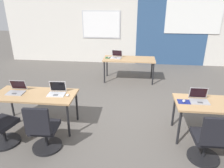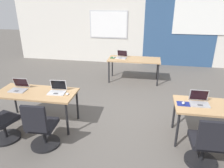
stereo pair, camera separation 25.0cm
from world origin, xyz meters
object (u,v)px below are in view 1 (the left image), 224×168
at_px(laptop_near_left_end, 17,90).
at_px(mouse_near_left_inner, 67,95).
at_px(laptop_near_left_inner, 57,91).
at_px(laptop_far_left, 116,56).
at_px(chair_near_right_inner, 208,142).
at_px(chair_near_left_inner, 44,132).
at_px(desk_near_left, 35,97).
at_px(desk_near_right, 220,106).
at_px(mouse_far_left, 109,57).
at_px(mouse_near_right_inner, 184,101).
at_px(desk_far_center, 129,60).
at_px(laptop_near_right_inner, 199,98).

bearing_deg(laptop_near_left_end, mouse_near_left_inner, -4.22).
relative_size(laptop_near_left_inner, laptop_far_left, 0.94).
relative_size(laptop_near_left_end, laptop_far_left, 0.91).
distance_m(chair_near_right_inner, mouse_near_left_inner, 2.59).
distance_m(chair_near_right_inner, laptop_far_left, 4.00).
distance_m(mouse_near_left_inner, chair_near_left_inner, 0.83).
distance_m(desk_near_left, laptop_near_left_inner, 0.45).
relative_size(desk_near_right, chair_near_left_inner, 1.74).
distance_m(desk_near_left, laptop_far_left, 3.16).
bearing_deg(mouse_far_left, mouse_near_right_inner, -58.43).
bearing_deg(desk_near_left, desk_far_center, 57.99).
relative_size(mouse_near_right_inner, mouse_near_left_inner, 1.02).
bearing_deg(mouse_far_left, laptop_near_left_inner, -103.88).
xyz_separation_m(desk_near_right, laptop_near_left_inner, (-3.07, 0.06, 0.11)).
xyz_separation_m(desk_near_right, laptop_far_left, (-2.16, 2.86, 0.11)).
height_order(desk_far_center, chair_near_right_inner, chair_near_right_inner).
height_order(mouse_near_right_inner, mouse_near_left_inner, mouse_near_right_inner).
bearing_deg(desk_near_right, laptop_near_left_end, 179.45).
height_order(laptop_near_right_inner, chair_near_left_inner, laptop_near_right_inner).
bearing_deg(desk_far_center, laptop_near_left_inner, -115.70).
xyz_separation_m(mouse_near_right_inner, mouse_near_left_inner, (-2.18, 0.00, -0.00)).
bearing_deg(laptop_near_left_inner, chair_near_left_inner, -92.83).
relative_size(desk_near_left, laptop_far_left, 4.32).
xyz_separation_m(desk_near_left, mouse_near_right_inner, (2.85, -0.01, 0.08)).
xyz_separation_m(chair_near_right_inner, laptop_near_left_inner, (-2.70, 0.76, 0.39)).
bearing_deg(chair_near_right_inner, mouse_far_left, -61.97).
xyz_separation_m(desk_near_left, laptop_far_left, (1.34, 2.86, 0.11)).
xyz_separation_m(desk_near_left, chair_near_right_inner, (3.13, -0.70, -0.28)).
height_order(laptop_near_left_inner, chair_near_left_inner, laptop_near_left_inner).
relative_size(laptop_near_right_inner, laptop_near_left_inner, 0.96).
bearing_deg(chair_near_right_inner, laptop_near_left_end, -13.66).
relative_size(laptop_near_right_inner, mouse_near_left_inner, 3.07).
xyz_separation_m(desk_far_center, mouse_far_left, (-0.64, 0.01, 0.08)).
distance_m(chair_near_right_inner, mouse_far_left, 4.07).
relative_size(mouse_near_left_inner, laptop_far_left, 0.29).
height_order(mouse_near_right_inner, chair_near_right_inner, chair_near_right_inner).
distance_m(desk_near_left, mouse_near_right_inner, 2.85).
relative_size(desk_near_right, chair_near_right_inner, 1.74).
bearing_deg(chair_near_right_inner, mouse_near_right_inner, -69.45).
distance_m(desk_near_right, laptop_near_left_end, 3.90).
distance_m(mouse_near_right_inner, mouse_near_left_inner, 2.18).
bearing_deg(mouse_near_left_inner, desk_far_center, 68.91).
bearing_deg(chair_near_right_inner, chair_near_left_inner, -1.26).
bearing_deg(mouse_near_right_inner, chair_near_left_inner, -163.49).
relative_size(desk_near_left, desk_far_center, 1.00).
bearing_deg(desk_near_right, laptop_near_left_inner, 178.86).
distance_m(laptop_near_right_inner, chair_near_right_inner, 0.85).
distance_m(mouse_near_right_inner, chair_near_left_inner, 2.54).
xyz_separation_m(laptop_near_right_inner, mouse_near_left_inner, (-2.46, -0.06, -0.03)).
xyz_separation_m(desk_far_center, laptop_near_left_inner, (-1.32, -2.74, 0.11)).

